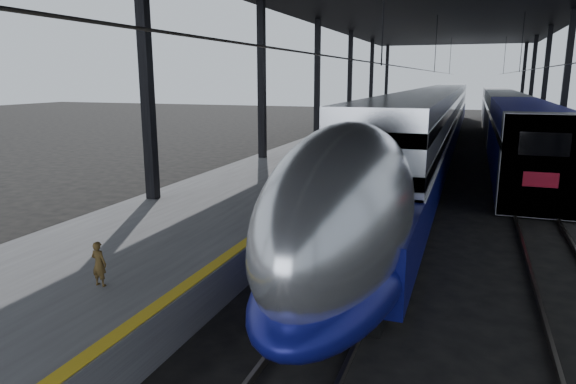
% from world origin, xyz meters
% --- Properties ---
extents(ground, '(160.00, 160.00, 0.00)m').
position_xyz_m(ground, '(0.00, 0.00, 0.00)').
color(ground, black).
rests_on(ground, ground).
extents(platform, '(6.00, 80.00, 1.00)m').
position_xyz_m(platform, '(-3.50, 20.00, 0.50)').
color(platform, '#4C4C4F').
rests_on(platform, ground).
extents(yellow_strip, '(0.30, 80.00, 0.01)m').
position_xyz_m(yellow_strip, '(-0.70, 20.00, 1.00)').
color(yellow_strip, gold).
rests_on(yellow_strip, platform).
extents(rails, '(6.52, 80.00, 0.16)m').
position_xyz_m(rails, '(4.50, 20.00, 0.08)').
color(rails, slate).
rests_on(rails, ground).
extents(canopy, '(18.00, 75.00, 9.47)m').
position_xyz_m(canopy, '(1.90, 20.00, 9.12)').
color(canopy, black).
rests_on(canopy, ground).
extents(tgv_train, '(3.03, 65.20, 4.34)m').
position_xyz_m(tgv_train, '(2.00, 28.37, 2.03)').
color(tgv_train, silver).
rests_on(tgv_train, ground).
extents(second_train, '(2.82, 56.05, 3.88)m').
position_xyz_m(second_train, '(7.00, 37.57, 1.96)').
color(second_train, '#161794').
rests_on(second_train, ground).
extents(child, '(0.35, 0.24, 0.93)m').
position_xyz_m(child, '(-2.34, -1.97, 1.47)').
color(child, '#463417').
rests_on(child, platform).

